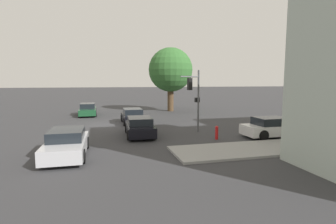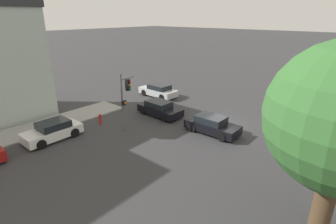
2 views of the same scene
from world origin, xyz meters
The scene contains 8 objects.
ground_plane centered at (0.00, 0.00, 0.00)m, with size 300.00×300.00×0.00m, color #333335.
traffic_signal centered at (5.21, 6.29, 3.07)m, with size 0.68×1.66×4.76m.
crossing_car_0 centered at (5.46, 2.08, 0.65)m, with size 4.44×2.09×1.36m.
crossing_car_1 centered at (-7.31, -2.10, 0.66)m, with size 4.76×2.00×1.38m.
crossing_car_2 centered at (-0.31, 2.25, 0.67)m, with size 4.30×1.97×1.39m.
crossing_car_3 centered at (9.70, -2.36, 0.68)m, with size 4.62×2.09×1.40m.
parked_car_0 centered at (8.21, 11.03, 0.67)m, with size 1.99×4.17×1.40m.
fire_hydrant centered at (7.94, 6.96, 0.49)m, with size 0.22×0.22×0.92m.
Camera 2 is at (-10.07, 19.02, 8.87)m, focal length 28.00 mm.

